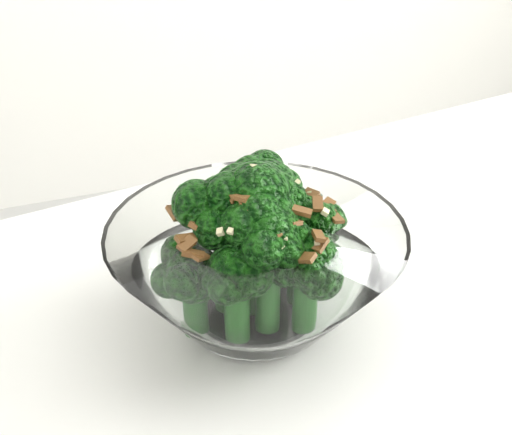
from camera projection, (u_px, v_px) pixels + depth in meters
name	position (u px, v px, depth m)	size (l,w,h in m)	color
broccoli_dish	(257.00, 266.00, 0.53)	(0.20, 0.20, 0.13)	white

